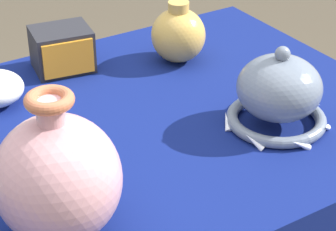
{
  "coord_description": "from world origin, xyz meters",
  "views": [
    {
      "loc": [
        -0.45,
        -0.94,
        1.41
      ],
      "look_at": [
        0.05,
        -0.14,
        0.85
      ],
      "focal_mm": 70.0,
      "sensor_mm": 36.0,
      "label": 1
    }
  ],
  "objects_px": {
    "jar_round_ochre": "(178,35)",
    "vase_tall_bulbous": "(58,178)",
    "vase_dome_bell": "(279,94)",
    "mosaic_tile_box": "(62,49)"
  },
  "relations": [
    {
      "from": "mosaic_tile_box",
      "to": "jar_round_ochre",
      "type": "distance_m",
      "value": 0.26
    },
    {
      "from": "vase_dome_bell",
      "to": "jar_round_ochre",
      "type": "bearing_deg",
      "value": 91.57
    },
    {
      "from": "mosaic_tile_box",
      "to": "jar_round_ochre",
      "type": "bearing_deg",
      "value": -13.31
    },
    {
      "from": "mosaic_tile_box",
      "to": "jar_round_ochre",
      "type": "xyz_separation_m",
      "value": [
        0.24,
        -0.1,
        0.02
      ]
    },
    {
      "from": "jar_round_ochre",
      "to": "vase_tall_bulbous",
      "type": "bearing_deg",
      "value": -139.13
    },
    {
      "from": "vase_tall_bulbous",
      "to": "jar_round_ochre",
      "type": "height_order",
      "value": "vase_tall_bulbous"
    },
    {
      "from": "vase_tall_bulbous",
      "to": "jar_round_ochre",
      "type": "distance_m",
      "value": 0.61
    },
    {
      "from": "vase_dome_bell",
      "to": "jar_round_ochre",
      "type": "relative_size",
      "value": 1.48
    },
    {
      "from": "vase_tall_bulbous",
      "to": "mosaic_tile_box",
      "type": "relative_size",
      "value": 1.7
    },
    {
      "from": "vase_dome_bell",
      "to": "jar_round_ochre",
      "type": "height_order",
      "value": "vase_dome_bell"
    }
  ]
}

